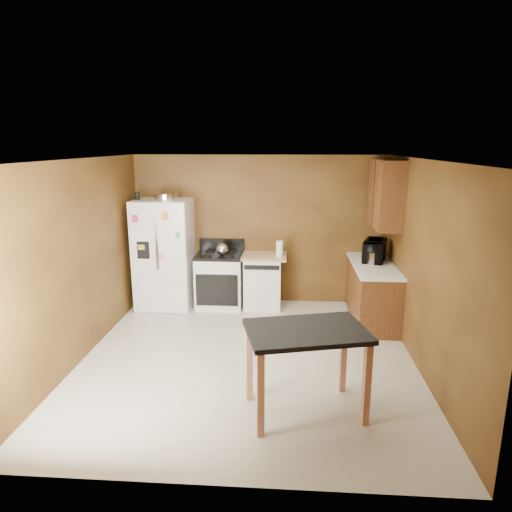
# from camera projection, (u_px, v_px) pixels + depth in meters

# --- Properties ---
(floor) EXTENTS (4.50, 4.50, 0.00)m
(floor) POSITION_uv_depth(u_px,v_px,m) (248.00, 358.00, 5.85)
(floor) COLOR beige
(floor) RESTS_ON ground
(ceiling) EXTENTS (4.50, 4.50, 0.00)m
(ceiling) POSITION_uv_depth(u_px,v_px,m) (247.00, 159.00, 5.24)
(ceiling) COLOR white
(ceiling) RESTS_ON ground
(wall_back) EXTENTS (4.20, 0.00, 4.20)m
(wall_back) POSITION_uv_depth(u_px,v_px,m) (259.00, 230.00, 7.72)
(wall_back) COLOR brown
(wall_back) RESTS_ON ground
(wall_front) EXTENTS (4.20, 0.00, 4.20)m
(wall_front) POSITION_uv_depth(u_px,v_px,m) (220.00, 343.00, 3.37)
(wall_front) COLOR brown
(wall_front) RESTS_ON ground
(wall_left) EXTENTS (0.00, 4.50, 4.50)m
(wall_left) POSITION_uv_depth(u_px,v_px,m) (80.00, 261.00, 5.69)
(wall_left) COLOR brown
(wall_left) RESTS_ON ground
(wall_right) EXTENTS (0.00, 4.50, 4.50)m
(wall_right) POSITION_uv_depth(u_px,v_px,m) (424.00, 267.00, 5.40)
(wall_right) COLOR brown
(wall_right) RESTS_ON ground
(roasting_pan) EXTENTS (0.37, 0.37, 0.09)m
(roasting_pan) POSITION_uv_depth(u_px,v_px,m) (166.00, 196.00, 7.34)
(roasting_pan) COLOR silver
(roasting_pan) RESTS_ON refrigerator
(pen_cup) EXTENTS (0.08, 0.08, 0.12)m
(pen_cup) POSITION_uv_depth(u_px,v_px,m) (137.00, 196.00, 7.30)
(pen_cup) COLOR black
(pen_cup) RESTS_ON refrigerator
(kettle) EXTENTS (0.20, 0.20, 0.20)m
(kettle) POSITION_uv_depth(u_px,v_px,m) (222.00, 249.00, 7.42)
(kettle) COLOR silver
(kettle) RESTS_ON gas_range
(paper_towel) EXTENTS (0.13, 0.13, 0.26)m
(paper_towel) POSITION_uv_depth(u_px,v_px,m) (280.00, 249.00, 7.38)
(paper_towel) COLOR white
(paper_towel) RESTS_ON dishwasher
(green_canister) EXTENTS (0.12, 0.12, 0.11)m
(green_canister) POSITION_uv_depth(u_px,v_px,m) (279.00, 251.00, 7.54)
(green_canister) COLOR green
(green_canister) RESTS_ON dishwasher
(toaster) EXTENTS (0.23, 0.29, 0.18)m
(toaster) POSITION_uv_depth(u_px,v_px,m) (370.00, 257.00, 6.94)
(toaster) COLOR silver
(toaster) RESTS_ON right_cabinets
(microwave) EXTENTS (0.53, 0.64, 0.30)m
(microwave) POSITION_uv_depth(u_px,v_px,m) (375.00, 251.00, 7.07)
(microwave) COLOR black
(microwave) RESTS_ON right_cabinets
(refrigerator) EXTENTS (0.90, 0.80, 1.80)m
(refrigerator) POSITION_uv_depth(u_px,v_px,m) (164.00, 254.00, 7.54)
(refrigerator) COLOR white
(refrigerator) RESTS_ON ground
(gas_range) EXTENTS (0.76, 0.68, 1.10)m
(gas_range) POSITION_uv_depth(u_px,v_px,m) (220.00, 279.00, 7.64)
(gas_range) COLOR white
(gas_range) RESTS_ON ground
(dishwasher) EXTENTS (0.78, 0.63, 0.89)m
(dishwasher) POSITION_uv_depth(u_px,v_px,m) (263.00, 280.00, 7.62)
(dishwasher) COLOR white
(dishwasher) RESTS_ON ground
(right_cabinets) EXTENTS (0.63, 1.58, 2.45)m
(right_cabinets) POSITION_uv_depth(u_px,v_px,m) (376.00, 263.00, 6.94)
(right_cabinets) COLOR brown
(right_cabinets) RESTS_ON ground
(island) EXTENTS (1.32, 1.04, 0.91)m
(island) POSITION_uv_depth(u_px,v_px,m) (306.00, 343.00, 4.51)
(island) COLOR black
(island) RESTS_ON ground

